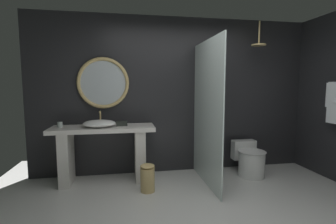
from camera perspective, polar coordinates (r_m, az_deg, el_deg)
The scene contains 10 objects.
back_wall_panel at distance 4.22m, azimuth 1.95°, elevation 3.79°, with size 4.80×0.10×2.60m, color #232326.
vanity_counter at distance 3.92m, azimuth -14.65°, elevation -7.93°, with size 1.54×0.53×0.86m.
vessel_sink at distance 3.82m, azimuth -15.61°, elevation -2.56°, with size 0.48×0.40×0.23m.
tumbler_cup at distance 4.00m, azimuth -23.76°, elevation -2.66°, with size 0.07×0.07×0.08m, color silver.
tissue_box at distance 3.86m, azimuth -10.64°, elevation -2.64°, with size 0.17×0.11×0.07m, color #282D28.
round_wall_mirror at distance 4.05m, azimuth -14.76°, elevation 6.52°, with size 0.81×0.06×0.81m.
shower_glass_panel at distance 3.67m, azimuth 8.98°, elevation -0.32°, with size 0.02×1.26×2.13m, color silver.
rain_shower_head at distance 4.38m, azimuth 20.29°, elevation 14.76°, with size 0.23×0.23×0.38m.
toilet at distance 4.35m, azimuth 18.38°, elevation -10.49°, with size 0.43×0.61×0.53m.
waste_bin at distance 3.56m, azimuth -4.76°, elevation -14.88°, with size 0.20×0.20×0.39m.
Camera 1 is at (-0.88, -2.23, 1.48)m, focal length 26.33 mm.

